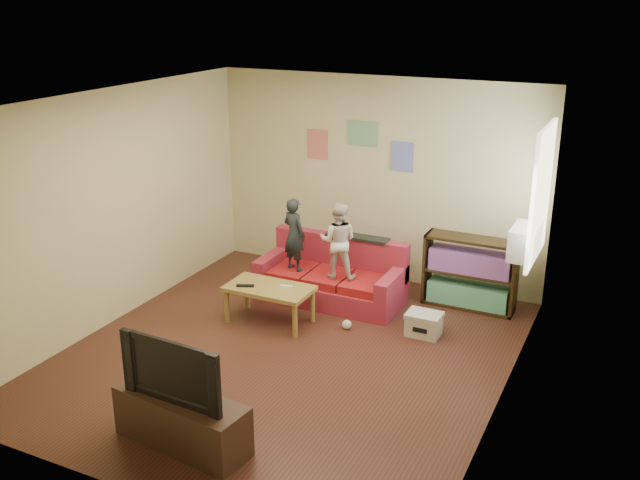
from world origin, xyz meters
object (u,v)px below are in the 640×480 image
at_px(child_a, 294,234).
at_px(tv_stand, 182,421).
at_px(file_box, 424,324).
at_px(coffee_table, 269,292).
at_px(bookshelf, 470,276).
at_px(child_b, 338,241).
at_px(television, 178,367).
at_px(sofa, 332,279).

relative_size(child_a, tv_stand, 0.75).
distance_m(file_box, tv_stand, 3.13).
relative_size(child_a, coffee_table, 0.93).
relative_size(child_a, bookshelf, 0.83).
relative_size(bookshelf, tv_stand, 0.91).
bearing_deg(child_b, child_a, -14.98).
height_order(child_b, bookshelf, child_b).
distance_m(child_a, tv_stand, 3.31).
height_order(tv_stand, television, television).
xyz_separation_m(child_b, bookshelf, (1.47, 0.67, -0.45)).
bearing_deg(tv_stand, coffee_table, 108.90).
relative_size(sofa, tv_stand, 1.46).
distance_m(sofa, bookshelf, 1.70).
relative_size(coffee_table, television, 1.01).
distance_m(file_box, television, 3.19).
distance_m(sofa, child_b, 0.62).
bearing_deg(file_box, child_b, 165.35).
relative_size(sofa, child_a, 1.95).
xyz_separation_m(bookshelf, tv_stand, (-1.48, -3.86, -0.17)).
xyz_separation_m(bookshelf, file_box, (-0.25, -0.99, -0.26)).
height_order(sofa, tv_stand, sofa).
bearing_deg(child_b, sofa, -62.48).
bearing_deg(television, child_a, 103.31).
height_order(bookshelf, television, television).
xyz_separation_m(child_a, television, (0.59, -3.19, -0.09)).
relative_size(coffee_table, tv_stand, 0.81).
xyz_separation_m(child_b, tv_stand, (-0.01, -3.19, -0.62)).
relative_size(bookshelf, television, 1.12).
relative_size(sofa, child_b, 1.91).
bearing_deg(coffee_table, file_box, 14.72).
bearing_deg(television, sofa, 95.20).
xyz_separation_m(sofa, bookshelf, (1.62, 0.51, 0.13)).
xyz_separation_m(tv_stand, television, (0.00, 0.00, 0.52)).
relative_size(tv_stand, television, 1.24).
bearing_deg(coffee_table, child_a, 95.46).
bearing_deg(bookshelf, child_a, -162.07).
distance_m(child_a, television, 3.25).
relative_size(child_b, tv_stand, 0.77).
xyz_separation_m(coffee_table, television, (0.51, -2.42, 0.36)).
bearing_deg(tv_stand, file_box, 73.82).
bearing_deg(television, file_box, 69.80).
bearing_deg(sofa, file_box, -19.37).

